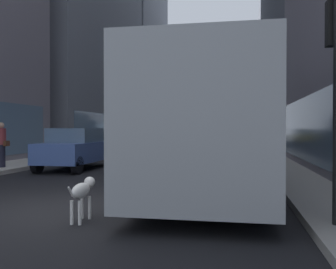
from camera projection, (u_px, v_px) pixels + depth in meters
ground_plane at (205, 143)px, 41.68m from camera, size 120.00×120.00×0.00m
sidewalk_left at (156, 142)px, 42.72m from camera, size 2.40×110.00×0.15m
sidewalk_right at (257, 143)px, 40.65m from camera, size 2.40×110.00×0.15m
building_left_far at (123, 14)px, 50.70m from camera, size 9.65×15.40×34.97m
building_right_far at (293, 67)px, 54.96m from camera, size 9.31×23.35×21.87m
transit_bus at (214, 123)px, 10.78m from camera, size 2.78×11.53×3.05m
car_blue_hatchback at (77, 148)px, 14.66m from camera, size 1.74×4.36×1.62m
car_black_suv at (195, 136)px, 42.84m from camera, size 1.83×4.39×1.62m
car_yellow_taxi at (216, 136)px, 42.23m from camera, size 1.86×4.20×1.62m
box_truck at (183, 128)px, 32.97m from camera, size 2.30×7.50×3.05m
dalmatian_dog at (82, 191)px, 6.32m from camera, size 0.22×0.96×0.72m
pedestrian_with_handbag at (2, 144)px, 13.84m from camera, size 0.45×0.34×1.69m
traffic_light_near at (336, 72)px, 5.54m from camera, size 0.24×0.41×3.40m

